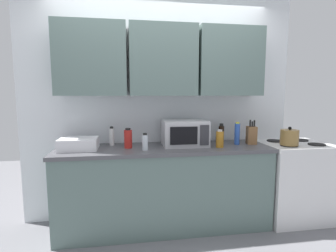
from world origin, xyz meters
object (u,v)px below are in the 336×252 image
object	(u,v)px
dish_rack	(79,144)
bottle_blue_cleaner	(237,134)
kettle	(289,137)
knife_block	(251,135)
bottle_white_jar	(112,136)
bottle_amber_vinegar	(220,139)
bottle_soy_dark	(221,133)
bottle_red_sauce	(128,139)
stove_range	(293,180)
bottle_clear_tall	(145,142)
microwave	(185,133)

from	to	relation	value
dish_rack	bottle_blue_cleaner	bearing A→B (deg)	0.28
kettle	knife_block	size ratio (longest dim) A/B	0.73
kettle	dish_rack	size ratio (longest dim) A/B	0.53
knife_block	bottle_blue_cleaner	world-z (taller)	knife_block
knife_block	dish_rack	bearing A→B (deg)	-179.51
bottle_white_jar	bottle_amber_vinegar	world-z (taller)	bottle_white_jar
bottle_soy_dark	bottle_red_sauce	bearing A→B (deg)	-171.43
bottle_red_sauce	stove_range	bearing A→B (deg)	-0.68
kettle	bottle_soy_dark	world-z (taller)	bottle_soy_dark
bottle_clear_tall	bottle_white_jar	bearing A→B (deg)	138.48
stove_range	bottle_amber_vinegar	distance (m)	1.10
stove_range	bottle_clear_tall	distance (m)	1.83
microwave	bottle_soy_dark	size ratio (longest dim) A/B	2.15
stove_range	bottle_clear_tall	size ratio (longest dim) A/B	5.21
stove_range	bottle_amber_vinegar	xyz separation A→B (m)	(-0.95, -0.09, 0.54)
dish_rack	bottle_amber_vinegar	size ratio (longest dim) A/B	1.99
bottle_clear_tall	bottle_red_sauce	bearing A→B (deg)	141.02
stove_range	bottle_white_jar	distance (m)	2.18
stove_range	kettle	world-z (taller)	kettle
dish_rack	bottle_clear_tall	distance (m)	0.68
bottle_blue_cleaner	bottle_soy_dark	bearing A→B (deg)	128.76
knife_block	bottle_soy_dark	xyz separation A→B (m)	(-0.30, 0.15, 0.00)
bottle_soy_dark	bottle_amber_vinegar	xyz separation A→B (m)	(-0.12, -0.28, -0.02)
kettle	bottle_blue_cleaner	distance (m)	0.56
kettle	bottle_amber_vinegar	world-z (taller)	kettle
bottle_clear_tall	bottle_amber_vinegar	xyz separation A→B (m)	(0.80, 0.02, 0.01)
stove_range	bottle_soy_dark	distance (m)	1.01
knife_block	bottle_amber_vinegar	xyz separation A→B (m)	(-0.42, -0.13, -0.01)
dish_rack	bottle_white_jar	world-z (taller)	bottle_white_jar
kettle	bottle_red_sauce	xyz separation A→B (m)	(-1.75, 0.16, 0.00)
bottle_white_jar	bottle_amber_vinegar	bearing A→B (deg)	-14.09
dish_rack	bottle_clear_tall	size ratio (longest dim) A/B	2.17
bottle_soy_dark	bottle_amber_vinegar	size ratio (longest dim) A/B	1.17
microwave	bottle_soy_dark	xyz separation A→B (m)	(0.47, 0.12, -0.04)
knife_block	bottle_clear_tall	xyz separation A→B (m)	(-1.22, -0.15, -0.02)
bottle_blue_cleaner	stove_range	bearing A→B (deg)	-2.32
knife_block	kettle	bearing A→B (deg)	-26.39
bottle_red_sauce	bottle_clear_tall	xyz separation A→B (m)	(0.17, -0.14, -0.02)
bottle_red_sauce	bottle_amber_vinegar	world-z (taller)	bottle_red_sauce
bottle_amber_vinegar	bottle_clear_tall	bearing A→B (deg)	-178.54
microwave	dish_rack	distance (m)	1.12
bottle_white_jar	bottle_amber_vinegar	size ratio (longest dim) A/B	1.10
bottle_red_sauce	bottle_clear_tall	world-z (taller)	bottle_red_sauce
bottle_blue_cleaner	bottle_amber_vinegar	bearing A→B (deg)	-153.76
bottle_white_jar	bottle_clear_tall	xyz separation A→B (m)	(0.35, -0.31, -0.02)
bottle_clear_tall	stove_range	bearing A→B (deg)	3.73
kettle	bottle_white_jar	world-z (taller)	kettle
microwave	knife_block	world-z (taller)	microwave
bottle_blue_cleaner	bottle_soy_dark	size ratio (longest dim) A/B	1.14
bottle_amber_vinegar	knife_block	bearing A→B (deg)	17.01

